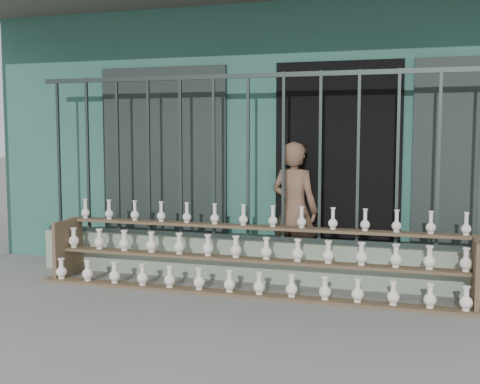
# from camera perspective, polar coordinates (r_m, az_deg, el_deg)

# --- Properties ---
(ground) EXTENTS (60.00, 60.00, 0.00)m
(ground) POSITION_cam_1_polar(r_m,az_deg,el_deg) (5.49, -3.08, -11.41)
(ground) COLOR slate
(workshop_building) EXTENTS (7.40, 6.60, 3.21)m
(workshop_building) POSITION_cam_1_polar(r_m,az_deg,el_deg) (9.35, 5.79, 5.61)
(workshop_building) COLOR #2B5C51
(workshop_building) RESTS_ON ground
(parapet_wall) EXTENTS (5.00, 0.20, 0.45)m
(parapet_wall) POSITION_cam_1_polar(r_m,az_deg,el_deg) (6.64, 0.75, -6.43)
(parapet_wall) COLOR gray
(parapet_wall) RESTS_ON ground
(security_fence) EXTENTS (5.00, 0.04, 1.80)m
(security_fence) POSITION_cam_1_polar(r_m,az_deg,el_deg) (6.50, 0.77, 3.31)
(security_fence) COLOR #283330
(security_fence) RESTS_ON parapet_wall
(shelf_rack) EXTENTS (4.50, 0.68, 0.85)m
(shelf_rack) POSITION_cam_1_polar(r_m,az_deg,el_deg) (6.18, 1.02, -6.02)
(shelf_rack) COLOR brown
(shelf_rack) RESTS_ON ground
(elderly_woman) EXTENTS (0.64, 0.51, 1.52)m
(elderly_woman) POSITION_cam_1_polar(r_m,az_deg,el_deg) (6.72, 5.18, -1.69)
(elderly_woman) COLOR brown
(elderly_woman) RESTS_ON ground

